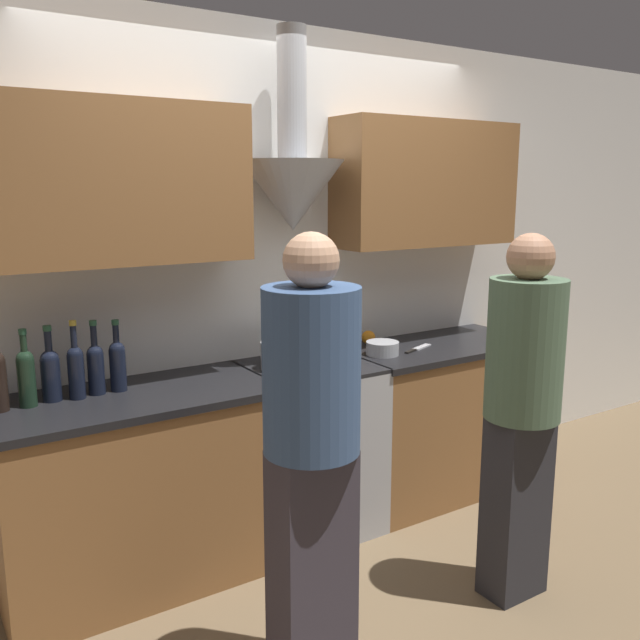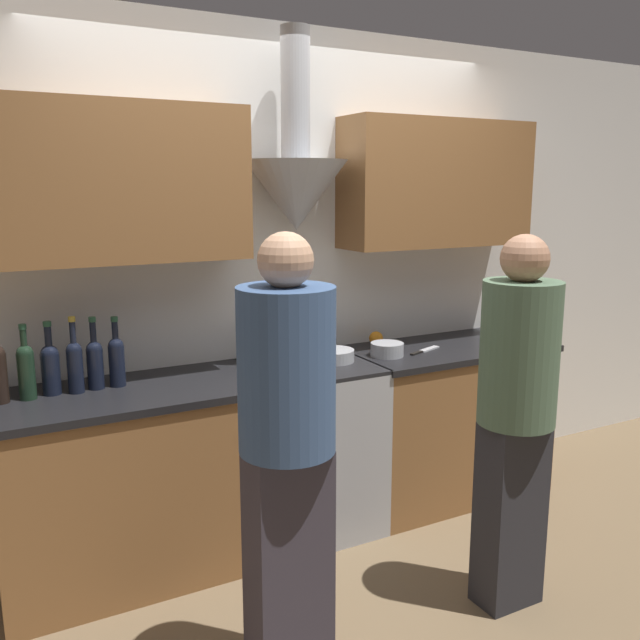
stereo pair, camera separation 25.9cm
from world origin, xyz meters
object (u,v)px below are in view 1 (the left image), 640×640
wine_bottle_4 (96,366)px  stock_pot (285,355)px  wine_bottle_1 (26,375)px  saucepan (382,348)px  wine_bottle_5 (118,363)px  person_foreground_right (522,402)px  stove_range (310,446)px  wine_bottle_2 (51,372)px  orange_fruit (368,337)px  person_foreground_left (312,446)px  wine_bottle_3 (76,369)px  mixing_bowl (332,355)px

wine_bottle_4 → stock_pot: (0.91, -0.08, -0.06)m
wine_bottle_1 → saucepan: size_ratio=1.84×
wine_bottle_5 → person_foreground_right: 1.77m
stove_range → wine_bottle_1: bearing=177.2°
wine_bottle_2 → wine_bottle_4: (0.19, -0.00, -0.00)m
person_foreground_right → stove_range: bearing=113.9°
orange_fruit → person_foreground_left: (-1.13, -1.18, -0.02)m
wine_bottle_2 → person_foreground_right: bearing=-33.1°
person_foreground_left → wine_bottle_4: bearing=112.8°
wine_bottle_4 → person_foreground_left: person_foreground_left is taller
wine_bottle_4 → orange_fruit: (1.57, 0.12, -0.09)m
wine_bottle_3 → stove_range: bearing=-3.3°
stove_range → mixing_bowl: bearing=0.1°
wine_bottle_2 → wine_bottle_3: size_ratio=0.95×
wine_bottle_2 → wine_bottle_5: size_ratio=1.01×
wine_bottle_4 → wine_bottle_5: bearing=-1.5°
wine_bottle_5 → stock_pot: size_ratio=1.31×
wine_bottle_5 → stock_pot: wine_bottle_5 is taller
stove_range → wine_bottle_2: 1.36m
stove_range → orange_fruit: (0.53, 0.20, 0.48)m
stove_range → wine_bottle_4: 1.19m
stove_range → wine_bottle_5: (-0.95, 0.08, 0.57)m
wine_bottle_4 → mixing_bowl: bearing=-4.1°
wine_bottle_2 → wine_bottle_4: wine_bottle_4 is taller
wine_bottle_4 → stock_pot: 0.91m
orange_fruit → saucepan: 0.25m
saucepan → person_foreground_right: bearing=-90.1°
wine_bottle_5 → person_foreground_right: size_ratio=0.20×
wine_bottle_2 → person_foreground_left: (0.63, -1.07, -0.11)m
saucepan → person_foreground_right: 0.96m
orange_fruit → person_foreground_left: bearing=-133.7°
stove_range → saucepan: (0.44, -0.04, 0.48)m
wine_bottle_1 → mixing_bowl: 1.47m
wine_bottle_5 → mixing_bowl: wine_bottle_5 is taller
stove_range → stock_pot: 0.53m
wine_bottle_5 → mixing_bowl: size_ratio=1.54×
wine_bottle_1 → stock_pot: bearing=-2.9°
wine_bottle_4 → saucepan: 1.50m
wine_bottle_3 → mixing_bowl: bearing=-2.9°
wine_bottle_2 → wine_bottle_1: bearing=-165.8°
saucepan → orange_fruit: bearing=70.6°
wine_bottle_1 → orange_fruit: (1.86, 0.14, -0.09)m
stock_pot → person_foreground_left: person_foreground_left is taller
wine_bottle_5 → wine_bottle_1: bearing=-177.2°
wine_bottle_2 → stock_pot: wine_bottle_2 is taller
wine_bottle_1 → stock_pot: wine_bottle_1 is taller
wine_bottle_5 → person_foreground_left: (0.35, -1.06, -0.11)m
mixing_bowl → orange_fruit: (0.39, 0.20, 0.01)m
wine_bottle_5 → person_foreground_right: bearing=-37.9°
mixing_bowl → person_foreground_right: (0.30, -1.00, -0.04)m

